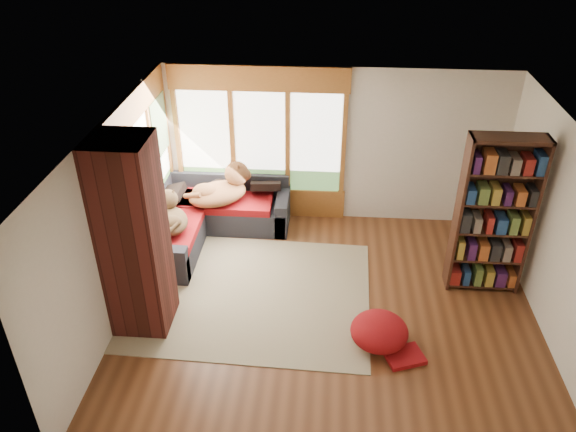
% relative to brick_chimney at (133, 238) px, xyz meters
% --- Properties ---
extents(floor, '(5.50, 5.50, 0.00)m').
position_rel_brick_chimney_xyz_m(floor, '(2.40, 0.35, -1.30)').
color(floor, '#502B16').
rests_on(floor, ground).
extents(ceiling, '(5.50, 5.50, 0.00)m').
position_rel_brick_chimney_xyz_m(ceiling, '(2.40, 0.35, 1.30)').
color(ceiling, white).
extents(wall_back, '(5.50, 0.04, 2.60)m').
position_rel_brick_chimney_xyz_m(wall_back, '(2.40, 2.85, 0.00)').
color(wall_back, silver).
rests_on(wall_back, ground).
extents(wall_front, '(5.50, 0.04, 2.60)m').
position_rel_brick_chimney_xyz_m(wall_front, '(2.40, -2.15, 0.00)').
color(wall_front, silver).
rests_on(wall_front, ground).
extents(wall_left, '(0.04, 5.00, 2.60)m').
position_rel_brick_chimney_xyz_m(wall_left, '(-0.35, 0.35, 0.00)').
color(wall_left, silver).
rests_on(wall_left, ground).
extents(wall_right, '(0.04, 5.00, 2.60)m').
position_rel_brick_chimney_xyz_m(wall_right, '(5.15, 0.35, 0.00)').
color(wall_right, silver).
rests_on(wall_right, ground).
extents(windows_back, '(2.82, 0.10, 1.90)m').
position_rel_brick_chimney_xyz_m(windows_back, '(1.20, 2.82, 0.05)').
color(windows_back, '#985D26').
rests_on(windows_back, wall_back).
extents(windows_left, '(0.10, 2.62, 1.90)m').
position_rel_brick_chimney_xyz_m(windows_left, '(-0.32, 1.55, 0.05)').
color(windows_left, '#985D26').
rests_on(windows_left, wall_left).
extents(roller_blind, '(0.03, 0.72, 0.90)m').
position_rel_brick_chimney_xyz_m(roller_blind, '(-0.29, 2.38, 0.45)').
color(roller_blind, '#65845A').
rests_on(roller_blind, wall_left).
extents(brick_chimney, '(0.70, 0.70, 2.60)m').
position_rel_brick_chimney_xyz_m(brick_chimney, '(0.00, 0.00, 0.00)').
color(brick_chimney, '#471914').
rests_on(brick_chimney, ground).
extents(sectional_sofa, '(2.20, 2.20, 0.80)m').
position_rel_brick_chimney_xyz_m(sectional_sofa, '(0.45, 2.05, -1.00)').
color(sectional_sofa, black).
rests_on(sectional_sofa, ground).
extents(area_rug, '(3.61, 2.80, 0.01)m').
position_rel_brick_chimney_xyz_m(area_rug, '(1.19, 0.64, -1.29)').
color(area_rug, beige).
rests_on(area_rug, ground).
extents(bookshelf, '(0.99, 0.33, 2.30)m').
position_rel_brick_chimney_xyz_m(bookshelf, '(4.54, 1.09, -0.15)').
color(bookshelf, '#3B1E13').
rests_on(bookshelf, ground).
extents(pouf, '(0.77, 0.77, 0.39)m').
position_rel_brick_chimney_xyz_m(pouf, '(3.03, -0.20, -1.09)').
color(pouf, maroon).
rests_on(pouf, area_rug).
extents(dog_tan, '(1.14, 1.05, 0.56)m').
position_rel_brick_chimney_xyz_m(dog_tan, '(0.64, 2.29, -0.48)').
color(dog_tan, brown).
rests_on(dog_tan, sectional_sofa).
extents(dog_brindle, '(0.71, 0.89, 0.44)m').
position_rel_brick_chimney_xyz_m(dog_brindle, '(-0.00, 1.49, -0.55)').
color(dog_brindle, '#36281C').
rests_on(dog_brindle, sectional_sofa).
extents(throw_pillows, '(1.98, 1.68, 0.45)m').
position_rel_brick_chimney_xyz_m(throw_pillows, '(0.53, 2.10, -0.51)').
color(throw_pillows, black).
rests_on(throw_pillows, sectional_sofa).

